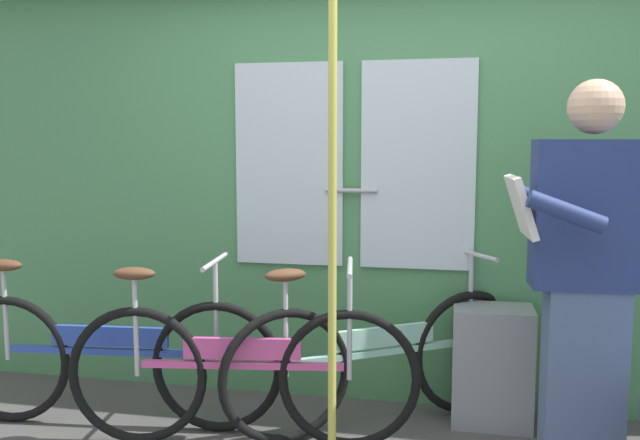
% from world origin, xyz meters
% --- Properties ---
extents(train_door_wall, '(5.00, 0.28, 2.29)m').
position_xyz_m(train_door_wall, '(-0.01, 1.13, 1.20)').
color(train_door_wall, '#4C8C56').
rests_on(train_door_wall, ground_plane).
extents(bicycle_near_door, '(1.75, 0.44, 0.87)m').
position_xyz_m(bicycle_near_door, '(-1.34, 0.49, 0.36)').
color(bicycle_near_door, black).
rests_on(bicycle_near_door, ground_plane).
extents(bicycle_leaning_behind, '(1.66, 0.44, 0.88)m').
position_xyz_m(bicycle_leaning_behind, '(-0.62, 0.42, 0.36)').
color(bicycle_leaning_behind, black).
rests_on(bicycle_leaning_behind, ground_plane).
extents(bicycle_by_pole, '(1.43, 0.95, 0.87)m').
position_xyz_m(bicycle_by_pole, '(0.00, 0.76, 0.35)').
color(bicycle_by_pole, black).
rests_on(bicycle_by_pole, ground_plane).
extents(passenger_reading_newspaper, '(0.58, 0.50, 1.69)m').
position_xyz_m(passenger_reading_newspaper, '(0.89, 0.44, 0.89)').
color(passenger_reading_newspaper, slate).
rests_on(passenger_reading_newspaper, ground_plane).
extents(trash_bin_by_wall, '(0.40, 0.28, 0.61)m').
position_xyz_m(trash_bin_by_wall, '(0.55, 0.92, 0.30)').
color(trash_bin_by_wall, gray).
rests_on(trash_bin_by_wall, ground_plane).
extents(handrail_pole, '(0.04, 0.04, 2.25)m').
position_xyz_m(handrail_pole, '(-0.14, 0.22, 1.13)').
color(handrail_pole, '#C6C14C').
rests_on(handrail_pole, ground_plane).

